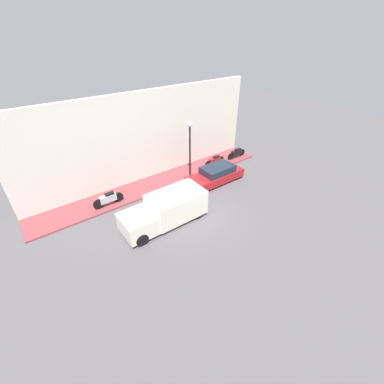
# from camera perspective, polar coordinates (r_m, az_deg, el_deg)

# --- Properties ---
(ground_plane) EXTENTS (60.00, 60.00, 0.00)m
(ground_plane) POSITION_cam_1_polar(r_m,az_deg,el_deg) (15.93, 0.32, -4.35)
(ground_plane) COLOR #514F51
(sidewalk) EXTENTS (2.25, 17.59, 0.11)m
(sidewalk) POSITION_cam_1_polar(r_m,az_deg,el_deg) (18.84, -7.45, 2.10)
(sidewalk) COLOR brown
(sidewalk) RESTS_ON ground_plane
(building_facade) EXTENTS (0.30, 17.59, 6.23)m
(building_facade) POSITION_cam_1_polar(r_m,az_deg,el_deg) (18.52, -10.19, 11.87)
(building_facade) COLOR silver
(building_facade) RESTS_ON ground_plane
(parked_car) EXTENTS (1.64, 4.30, 1.23)m
(parked_car) POSITION_cam_1_polar(r_m,az_deg,el_deg) (18.67, 5.28, 3.85)
(parked_car) COLOR maroon
(parked_car) RESTS_ON ground_plane
(delivery_van) EXTENTS (1.93, 4.95, 1.70)m
(delivery_van) POSITION_cam_1_polar(r_m,az_deg,el_deg) (14.69, -5.98, -3.96)
(delivery_van) COLOR silver
(delivery_van) RESTS_ON ground_plane
(motorcycle_black) EXTENTS (0.30, 1.93, 0.76)m
(motorcycle_black) POSITION_cam_1_polar(r_m,az_deg,el_deg) (22.43, 9.88, 8.56)
(motorcycle_black) COLOR black
(motorcycle_black) RESTS_ON sidewalk
(scooter_silver) EXTENTS (0.30, 1.94, 0.85)m
(scooter_silver) POSITION_cam_1_polar(r_m,az_deg,el_deg) (16.87, -18.11, -1.45)
(scooter_silver) COLOR #B7B7BF
(scooter_silver) RESTS_ON sidewalk
(motorcycle_red) EXTENTS (0.30, 1.92, 0.72)m
(motorcycle_red) POSITION_cam_1_polar(r_m,az_deg,el_deg) (20.96, 5.10, 7.05)
(motorcycle_red) COLOR #B21E1E
(motorcycle_red) RESTS_ON sidewalk
(streetlamp) EXTENTS (0.37, 0.37, 4.23)m
(streetlamp) POSITION_cam_1_polar(r_m,az_deg,el_deg) (17.99, -0.47, 11.54)
(streetlamp) COLOR black
(streetlamp) RESTS_ON sidewalk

